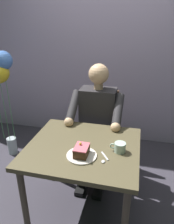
% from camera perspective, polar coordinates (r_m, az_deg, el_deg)
% --- Properties ---
extents(ground_plane, '(14.00, 14.00, 0.00)m').
position_cam_1_polar(ground_plane, '(2.18, -0.90, -24.73)').
color(ground_plane, '#393640').
extents(cafe_rear_panel, '(6.40, 0.12, 3.00)m').
position_cam_1_polar(cafe_rear_panel, '(2.90, 6.80, 21.01)').
color(cafe_rear_panel, '#AB9BB9').
rests_on(cafe_rear_panel, ground).
extents(dining_table, '(0.88, 0.79, 0.70)m').
position_cam_1_polar(dining_table, '(1.77, -1.03, -11.46)').
color(dining_table, brown).
rests_on(dining_table, ground).
extents(chair, '(0.42, 0.42, 0.92)m').
position_cam_1_polar(chair, '(2.41, 3.25, -4.04)').
color(chair, brown).
rests_on(chair, ground).
extents(seated_person, '(0.53, 0.58, 1.24)m').
position_cam_1_polar(seated_person, '(2.19, 2.48, -2.88)').
color(seated_person, '#2B292C').
rests_on(seated_person, ground).
extents(dessert_plate, '(0.22, 0.22, 0.01)m').
position_cam_1_polar(dessert_plate, '(1.60, -1.44, -11.52)').
color(dessert_plate, silver).
rests_on(dessert_plate, dining_table).
extents(cake_slice, '(0.10, 0.14, 0.09)m').
position_cam_1_polar(cake_slice, '(1.57, -1.46, -10.29)').
color(cake_slice, '#432815').
rests_on(cake_slice, dessert_plate).
extents(coffee_cup, '(0.12, 0.09, 0.08)m').
position_cam_1_polar(coffee_cup, '(1.64, 8.75, -9.28)').
color(coffee_cup, '#AECCB9').
rests_on(coffee_cup, dining_table).
extents(dessert_spoon, '(0.07, 0.14, 0.01)m').
position_cam_1_polar(dessert_spoon, '(1.57, 4.55, -12.40)').
color(dessert_spoon, silver).
rests_on(dessert_spoon, dining_table).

